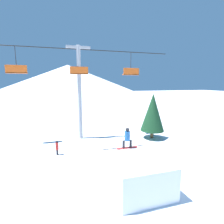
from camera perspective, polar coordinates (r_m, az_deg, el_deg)
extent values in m
plane|color=white|center=(10.90, 14.68, -23.39)|extent=(220.00, 220.00, 0.00)
cone|color=silver|center=(93.05, -14.12, 10.15)|extent=(75.93, 75.93, 14.76)
cube|color=white|center=(10.39, 8.14, -19.17)|extent=(3.01, 3.52, 1.79)
cube|color=silver|center=(11.45, 4.55, -11.52)|extent=(3.01, 0.10, 0.06)
cube|color=#B22D2D|center=(11.30, 4.96, -11.58)|extent=(1.36, 0.26, 0.03)
cylinder|color=black|center=(11.13, 3.82, -10.51)|extent=(0.15, 0.15, 0.47)
cylinder|color=black|center=(11.30, 6.11, -10.23)|extent=(0.15, 0.15, 0.47)
cylinder|color=#1E5693|center=(11.04, 5.01, -7.79)|extent=(0.33, 0.33, 0.58)
sphere|color=black|center=(10.93, 5.05, -5.73)|extent=(0.24, 0.24, 0.24)
cylinder|color=#9E9EA3|center=(18.38, -10.53, 5.93)|extent=(0.40, 0.40, 9.54)
cube|color=#9E9EA3|center=(18.67, -10.98, 20.07)|extent=(2.40, 0.24, 0.24)
cylinder|color=black|center=(18.63, -10.96, 19.47)|extent=(19.91, 0.08, 0.08)
cylinder|color=#28282D|center=(18.69, -28.91, 14.77)|extent=(0.06, 0.06, 2.38)
cube|color=#E05619|center=(18.59, -28.61, 11.13)|extent=(1.80, 0.44, 0.08)
cube|color=#E05619|center=(18.44, -28.81, 12.23)|extent=(1.80, 0.08, 0.70)
cylinder|color=#28282D|center=(18.46, -10.84, 15.83)|extent=(0.06, 0.06, 2.38)
cube|color=#E05619|center=(18.36, -10.72, 12.14)|extent=(1.80, 0.44, 0.08)
cube|color=#E05619|center=(18.21, -10.69, 13.26)|extent=(1.80, 0.08, 0.70)
cylinder|color=#28282D|center=(19.90, 6.15, 15.47)|extent=(0.06, 0.06, 2.38)
cube|color=#E05619|center=(19.81, 6.09, 12.04)|extent=(1.80, 0.44, 0.08)
cube|color=#E05619|center=(19.66, 6.32, 13.08)|extent=(1.80, 0.08, 0.70)
cylinder|color=#4C3823|center=(19.37, 12.89, -7.07)|extent=(0.35, 0.35, 0.84)
cone|color=#14381E|center=(18.84, 13.16, -0.06)|extent=(2.48, 2.48, 3.96)
cylinder|color=black|center=(15.40, -17.41, -12.44)|extent=(0.17, 0.17, 0.45)
cylinder|color=red|center=(15.21, -17.51, -10.61)|extent=(0.24, 0.24, 0.60)
sphere|color=#232328|center=(15.09, -17.59, -9.21)|extent=(0.18, 0.18, 0.18)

